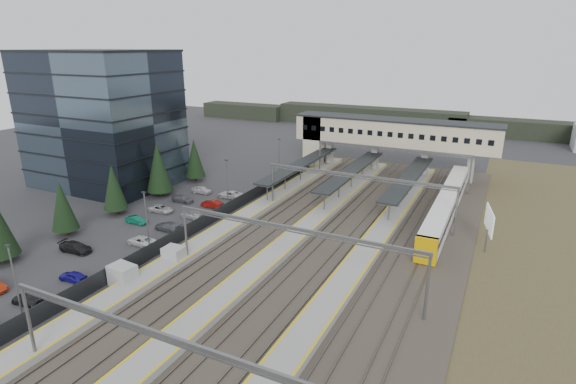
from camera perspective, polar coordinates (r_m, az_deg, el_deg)
The scene contains 15 objects.
ground at distance 61.25m, azimuth -6.47°, elevation -6.10°, with size 220.00×220.00×0.00m, color #2B2B2D.
office_building at distance 89.76m, azimuth -22.45°, elevation 8.58°, with size 24.30×18.30×24.30m.
conifer_row at distance 70.83m, azimuth -23.56°, elevation 0.03°, with size 4.42×49.82×9.50m.
car_park at distance 65.67m, azimuth -17.99°, elevation -4.63°, with size 10.57×44.64×1.29m.
lampposts at distance 65.01m, azimuth -11.98°, elevation -0.83°, with size 0.50×53.25×8.07m.
fence at distance 68.09m, azimuth -8.88°, elevation -2.75°, with size 0.08×90.00×2.00m.
relay_cabin_near at distance 52.93m, azimuth -20.25°, elevation -9.88°, with size 3.00×2.33×2.34m.
relay_cabin_far at distance 55.94m, azimuth -14.28°, elevation -7.82°, with size 2.39×2.01×2.15m.
rail_corridor at distance 61.21m, azimuth 3.50°, elevation -5.73°, with size 34.00×90.00×0.92m.
canopies at distance 80.29m, azimuth 8.11°, elevation 2.73°, with size 23.10×30.00×3.28m.
footbridge at distance 93.26m, azimuth 11.57°, elevation 7.22°, with size 40.40×6.40×11.20m.
gantries at distance 56.45m, azimuth 5.32°, elevation -1.64°, with size 28.40×62.28×7.17m.
train at distance 72.38m, azimuth 19.50°, elevation -1.58°, with size 2.64×36.70×3.33m.
billboard at distance 63.68m, azimuth 24.18°, elevation -3.42°, with size 1.28×5.83×5.01m.
treeline_far at distance 140.96m, azimuth 23.26°, elevation 7.69°, with size 170.00×19.00×7.00m.
Camera 1 is at (30.61, -46.77, 25.05)m, focal length 28.00 mm.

